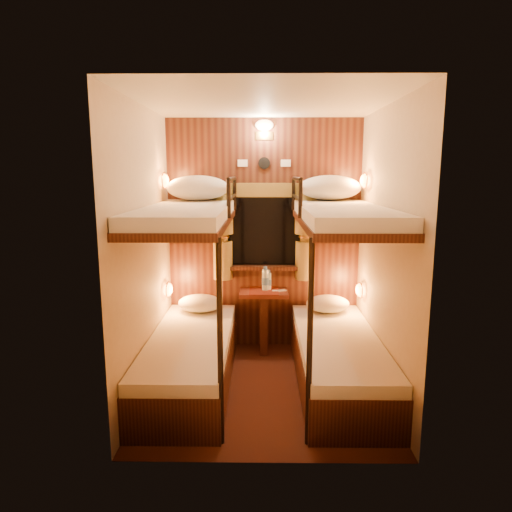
{
  "coord_description": "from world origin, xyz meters",
  "views": [
    {
      "loc": [
        -0.02,
        -3.72,
        1.86
      ],
      "look_at": [
        -0.07,
        0.15,
        1.15
      ],
      "focal_mm": 32.0,
      "sensor_mm": 36.0,
      "label": 1
    }
  ],
  "objects_px": {
    "bunk_right": "(339,324)",
    "bottle_right": "(265,280)",
    "bunk_left": "(190,324)",
    "table": "(264,313)",
    "bottle_left": "(268,281)"
  },
  "relations": [
    {
      "from": "bunk_right",
      "to": "bottle_right",
      "type": "xyz_separation_m",
      "value": [
        -0.63,
        0.81,
        0.2
      ]
    },
    {
      "from": "bunk_left",
      "to": "table",
      "type": "xyz_separation_m",
      "value": [
        0.65,
        0.78,
        -0.14
      ]
    },
    {
      "from": "bunk_right",
      "to": "table",
      "type": "bearing_deg",
      "value": 129.67
    },
    {
      "from": "bottle_left",
      "to": "bottle_right",
      "type": "distance_m",
      "value": 0.04
    },
    {
      "from": "table",
      "to": "bottle_left",
      "type": "xyz_separation_m",
      "value": [
        0.05,
        0.05,
        0.33
      ]
    },
    {
      "from": "table",
      "to": "bunk_right",
      "type": "bearing_deg",
      "value": -50.33
    },
    {
      "from": "bunk_right",
      "to": "bottle_right",
      "type": "distance_m",
      "value": 1.05
    },
    {
      "from": "table",
      "to": "bunk_left",
      "type": "bearing_deg",
      "value": -129.67
    },
    {
      "from": "bunk_right",
      "to": "table",
      "type": "relative_size",
      "value": 2.9
    },
    {
      "from": "bunk_left",
      "to": "bottle_right",
      "type": "height_order",
      "value": "bunk_left"
    },
    {
      "from": "bunk_right",
      "to": "bottle_left",
      "type": "distance_m",
      "value": 1.04
    },
    {
      "from": "bunk_left",
      "to": "table",
      "type": "bearing_deg",
      "value": 50.33
    },
    {
      "from": "bottle_left",
      "to": "bottle_right",
      "type": "relative_size",
      "value": 0.82
    },
    {
      "from": "bottle_right",
      "to": "bunk_right",
      "type": "bearing_deg",
      "value": -51.99
    },
    {
      "from": "bottle_left",
      "to": "bunk_right",
      "type": "bearing_deg",
      "value": -54.15
    }
  ]
}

